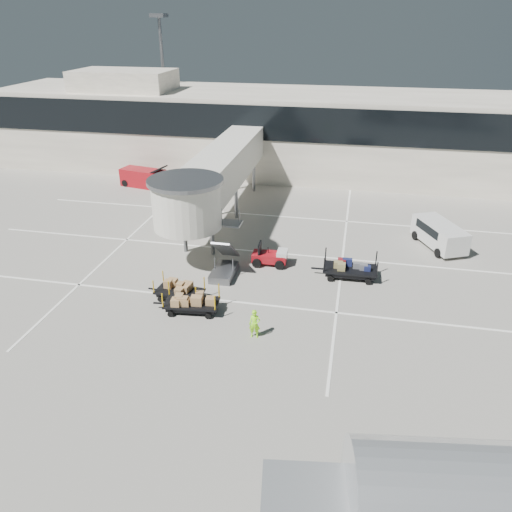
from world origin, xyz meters
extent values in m
plane|color=gray|center=(0.00, 0.00, 0.00)|extent=(140.00, 140.00, 0.00)
cube|color=white|center=(0.00, 2.00, 0.01)|extent=(40.00, 0.15, 0.02)
cube|color=white|center=(0.00, 9.00, 0.01)|extent=(40.00, 0.15, 0.02)
cube|color=white|center=(0.00, 16.00, 0.01)|extent=(40.00, 0.15, 0.02)
cube|color=white|center=(6.00, 10.00, 0.01)|extent=(0.15, 30.00, 0.02)
cube|color=white|center=(-10.00, 10.00, 0.01)|extent=(0.15, 30.00, 0.02)
cube|color=#F1E6D0|center=(0.00, 30.00, 4.00)|extent=(64.00, 12.00, 8.00)
cube|color=black|center=(0.00, 23.95, 6.00)|extent=(64.00, 0.12, 3.20)
cube|color=#F1E6D0|center=(-18.00, 28.00, 9.00)|extent=(10.00, 6.00, 2.00)
cylinder|color=slate|center=(-16.00, 34.00, 7.50)|extent=(0.36, 0.36, 15.00)
cube|color=slate|center=(-16.00, 34.00, 15.00)|extent=(1.60, 1.60, 0.40)
cube|color=silver|center=(-4.00, 15.00, 4.30)|extent=(3.00, 18.00, 2.80)
cylinder|color=silver|center=(-4.00, 6.00, 4.30)|extent=(4.40, 4.40, 3.00)
cylinder|color=slate|center=(-4.00, 6.00, 5.90)|extent=(4.80, 4.80, 0.25)
cylinder|color=slate|center=(-5.00, 8.00, 1.45)|extent=(0.28, 0.28, 2.90)
cylinder|color=slate|center=(-3.00, 8.00, 1.45)|extent=(0.28, 0.28, 2.90)
cylinder|color=slate|center=(-5.00, 15.00, 1.45)|extent=(0.28, 0.28, 2.90)
cylinder|color=slate|center=(-3.00, 15.00, 1.45)|extent=(0.28, 0.28, 2.90)
cylinder|color=slate|center=(-5.00, 22.00, 1.45)|extent=(0.28, 0.28, 2.90)
cylinder|color=slate|center=(-3.00, 22.00, 1.45)|extent=(0.28, 0.28, 2.90)
cube|color=slate|center=(-1.40, 5.00, 0.25)|extent=(1.40, 2.60, 0.50)
cube|color=slate|center=(-1.40, 5.60, 1.60)|extent=(1.20, 2.60, 2.06)
cube|color=slate|center=(-1.40, 7.00, 2.85)|extent=(1.40, 1.20, 0.12)
cube|color=maroon|center=(1.19, 7.22, 0.53)|extent=(2.31, 1.14, 0.57)
cube|color=silver|center=(2.05, 7.24, 0.91)|extent=(0.69, 1.06, 0.33)
cube|color=black|center=(0.52, 7.21, 1.10)|extent=(0.13, 0.96, 0.86)
cylinder|color=black|center=(0.43, 6.59, 0.31)|extent=(0.62, 0.25, 0.61)
cylinder|color=black|center=(0.41, 7.83, 0.31)|extent=(0.62, 0.25, 0.61)
cylinder|color=black|center=(1.96, 6.62, 0.31)|extent=(0.62, 0.25, 0.61)
cylinder|color=black|center=(1.94, 7.86, 0.31)|extent=(0.62, 0.25, 0.61)
cube|color=black|center=(6.55, 6.41, 0.62)|extent=(3.41, 1.76, 0.13)
cube|color=black|center=(6.55, 6.41, 0.42)|extent=(3.07, 1.50, 0.28)
cube|color=black|center=(4.47, 6.37, 0.45)|extent=(0.79, 0.11, 0.09)
cylinder|color=black|center=(5.39, 5.63, 0.19)|extent=(0.39, 0.17, 0.38)
cylinder|color=black|center=(5.35, 7.15, 0.19)|extent=(0.39, 0.17, 0.38)
cylinder|color=black|center=(7.75, 5.68, 0.19)|extent=(0.39, 0.17, 0.38)
cylinder|color=black|center=(7.71, 7.20, 0.19)|extent=(0.39, 0.17, 0.38)
cylinder|color=black|center=(4.95, 5.62, 1.12)|extent=(0.08, 0.08, 1.01)
cylinder|color=black|center=(4.92, 7.13, 1.12)|extent=(0.08, 0.08, 1.01)
cylinder|color=black|center=(8.19, 5.69, 1.12)|extent=(0.08, 0.08, 1.01)
cylinder|color=black|center=(8.15, 7.21, 1.12)|extent=(0.08, 0.08, 1.01)
cube|color=olive|center=(5.85, 6.03, 0.83)|extent=(0.41, 0.35, 0.29)
cube|color=#171D48|center=(6.96, 6.12, 0.86)|extent=(0.62, 0.37, 0.35)
cube|color=maroon|center=(6.83, 6.89, 0.91)|extent=(0.47, 0.36, 0.45)
cube|color=#171D48|center=(7.30, 6.01, 0.93)|extent=(0.49, 0.41, 0.50)
cube|color=maroon|center=(7.55, 6.39, 0.91)|extent=(0.59, 0.37, 0.46)
cube|color=#171D48|center=(6.27, 5.86, 0.88)|extent=(0.50, 0.38, 0.39)
cube|color=#535458|center=(7.22, 6.06, 0.84)|extent=(0.52, 0.31, 0.32)
cube|color=maroon|center=(7.12, 6.33, 0.88)|extent=(0.53, 0.30, 0.39)
cube|color=#535458|center=(6.62, 5.87, 0.88)|extent=(0.44, 0.42, 0.39)
cube|color=#535458|center=(5.59, 6.15, 0.87)|extent=(0.41, 0.44, 0.38)
cube|color=black|center=(-2.09, 0.52, 0.56)|extent=(3.19, 1.83, 0.12)
cube|color=black|center=(-2.09, 0.52, 0.38)|extent=(2.86, 1.57, 0.25)
cube|color=black|center=(-3.96, 0.33, 0.41)|extent=(0.72, 0.15, 0.08)
cylinder|color=black|center=(-3.08, -0.27, 0.17)|extent=(0.36, 0.18, 0.35)
cylinder|color=black|center=(-3.22, 1.10, 0.17)|extent=(0.36, 0.18, 0.35)
cylinder|color=black|center=(-0.95, -0.05, 0.17)|extent=(0.36, 0.18, 0.35)
cylinder|color=black|center=(-1.09, 1.31, 0.17)|extent=(0.36, 0.18, 0.35)
cylinder|color=#D79F0B|center=(-3.47, -0.31, 1.02)|extent=(0.07, 0.07, 0.92)
cylinder|color=#D79F0B|center=(-3.61, 1.06, 1.02)|extent=(0.07, 0.07, 0.92)
cylinder|color=#D79F0B|center=(-0.56, -0.01, 1.02)|extent=(0.07, 0.07, 0.92)
cylinder|color=#D79F0B|center=(-0.70, 1.35, 1.02)|extent=(0.07, 0.07, 0.92)
cube|color=#AB7A53|center=(-1.12, 0.99, 0.81)|extent=(0.52, 0.58, 0.37)
cube|color=#AB7A53|center=(-3.18, 0.86, 0.83)|extent=(0.59, 0.53, 0.41)
cube|color=#AB7A53|center=(-3.12, 0.68, 0.83)|extent=(0.55, 0.43, 0.42)
cube|color=#AB7A53|center=(-3.18, 0.38, 0.83)|extent=(0.56, 0.60, 0.43)
cube|color=#AB7A53|center=(-1.62, 0.08, 0.85)|extent=(0.63, 0.61, 0.46)
cube|color=#AB7A53|center=(-1.14, 0.93, 0.84)|extent=(0.54, 0.46, 0.44)
cube|color=#AB7A53|center=(-1.54, 0.24, 0.88)|extent=(0.51, 0.52, 0.52)
cube|color=#AB7A53|center=(-2.03, 0.56, 0.82)|extent=(0.68, 0.50, 0.40)
cube|color=black|center=(-3.22, 1.68, 0.51)|extent=(2.91, 1.65, 0.11)
cube|color=black|center=(-3.22, 1.68, 0.34)|extent=(2.62, 1.42, 0.23)
cube|color=black|center=(-4.94, 1.84, 0.37)|extent=(0.66, 0.13, 0.07)
cylinder|color=black|center=(-4.26, 1.15, 0.16)|extent=(0.33, 0.16, 0.32)
cylinder|color=black|center=(-4.14, 2.40, 0.16)|extent=(0.33, 0.16, 0.32)
cylinder|color=black|center=(-2.31, 0.96, 0.16)|extent=(0.33, 0.16, 0.32)
cylinder|color=black|center=(-2.19, 2.22, 0.16)|extent=(0.33, 0.16, 0.32)
cylinder|color=#D79F0B|center=(-4.62, 1.18, 0.93)|extent=(0.07, 0.07, 0.84)
cylinder|color=#D79F0B|center=(-4.50, 2.43, 0.93)|extent=(0.07, 0.07, 0.84)
cylinder|color=#D79F0B|center=(-1.95, 0.93, 0.93)|extent=(0.07, 0.07, 0.84)
cylinder|color=#D79F0B|center=(-1.83, 2.18, 0.93)|extent=(0.07, 0.07, 0.84)
cube|color=#AB7A53|center=(-2.63, 1.79, 0.75)|extent=(0.46, 0.52, 0.36)
cube|color=#AB7A53|center=(-2.77, 2.06, 0.74)|extent=(0.49, 0.48, 0.34)
cube|color=#AB7A53|center=(-2.83, 1.78, 0.80)|extent=(0.56, 0.48, 0.47)
cube|color=#AB7A53|center=(-3.01, 2.06, 0.77)|extent=(0.52, 0.51, 0.40)
cube|color=#AB7A53|center=(-2.41, 1.48, 0.76)|extent=(0.63, 0.41, 0.39)
cube|color=#AB7A53|center=(-2.54, 1.96, 0.80)|extent=(0.63, 0.50, 0.46)
cube|color=#AB7A53|center=(-2.87, 1.92, 0.79)|extent=(0.64, 0.48, 0.45)
cube|color=#AB7A53|center=(-3.13, 1.98, 0.80)|extent=(0.45, 0.37, 0.45)
imported|color=#8BEF19|center=(1.92, -1.20, 0.80)|extent=(0.61, 0.43, 1.61)
cube|color=silver|center=(12.65, 12.41, 1.02)|extent=(3.70, 5.04, 1.51)
cube|color=silver|center=(11.76, 14.31, 0.73)|extent=(1.86, 1.25, 0.88)
cube|color=black|center=(12.57, 12.58, 1.41)|extent=(2.97, 3.46, 0.60)
cylinder|color=black|center=(12.47, 10.60, 0.33)|extent=(0.49, 0.70, 0.66)
cylinder|color=black|center=(14.15, 11.38, 0.33)|extent=(0.49, 0.70, 0.66)
cylinder|color=black|center=(11.15, 13.43, 0.33)|extent=(0.49, 0.70, 0.66)
cylinder|color=black|center=(12.83, 14.21, 0.33)|extent=(0.49, 0.70, 0.66)
cube|color=maroon|center=(-13.87, 21.28, 0.84)|extent=(4.54, 2.63, 1.68)
cube|color=black|center=(-12.00, 20.89, 1.91)|extent=(1.37, 1.76, 0.60)
cylinder|color=black|center=(-15.57, 20.83, 0.34)|extent=(0.72, 0.41, 0.67)
cylinder|color=black|center=(-15.25, 22.37, 0.34)|extent=(0.72, 0.41, 0.67)
cylinder|color=black|center=(-12.49, 20.19, 0.34)|extent=(0.72, 0.41, 0.67)
cylinder|color=black|center=(-12.17, 21.72, 0.34)|extent=(0.72, 0.41, 0.67)
cube|color=silver|center=(9.43, -12.33, 2.94)|extent=(10.10, 4.13, 0.34)
camera|label=1|loc=(6.37, -22.40, 15.38)|focal=35.00mm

